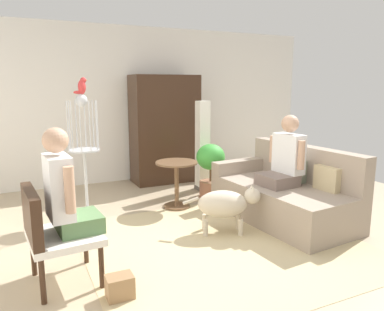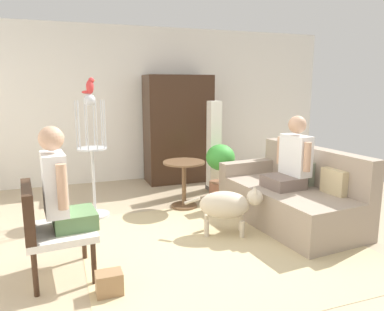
{
  "view_description": "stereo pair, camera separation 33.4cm",
  "coord_description": "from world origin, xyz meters",
  "px_view_note": "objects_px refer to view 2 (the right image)",
  "views": [
    {
      "loc": [
        -1.76,
        -3.23,
        1.65
      ],
      "look_at": [
        -0.18,
        0.17,
        0.93
      ],
      "focal_mm": 34.65,
      "sensor_mm": 36.0,
      "label": 1
    },
    {
      "loc": [
        -1.45,
        -3.35,
        1.65
      ],
      "look_at": [
        -0.18,
        0.17,
        0.93
      ],
      "focal_mm": 34.65,
      "sensor_mm": 36.0,
      "label": 2
    }
  ],
  "objects_px": {
    "couch": "(292,197)",
    "round_end_table": "(184,178)",
    "person_on_couch": "(292,160)",
    "dog": "(227,205)",
    "armoire_cabinet": "(178,129)",
    "potted_plant": "(220,166)",
    "bird_cage_stand": "(93,161)",
    "armchair": "(46,224)",
    "person_on_armchair": "(60,188)",
    "parrot": "(90,86)",
    "handbag": "(109,283)",
    "column_lamp": "(214,147)"
  },
  "relations": [
    {
      "from": "couch",
      "to": "round_end_table",
      "type": "relative_size",
      "value": 2.91
    },
    {
      "from": "couch",
      "to": "person_on_couch",
      "type": "distance_m",
      "value": 0.47
    },
    {
      "from": "dog",
      "to": "armoire_cabinet",
      "type": "distance_m",
      "value": 2.52
    },
    {
      "from": "potted_plant",
      "to": "bird_cage_stand",
      "type": "bearing_deg",
      "value": -173.52
    },
    {
      "from": "armchair",
      "to": "person_on_armchair",
      "type": "distance_m",
      "value": 0.33
    },
    {
      "from": "person_on_couch",
      "to": "couch",
      "type": "bearing_deg",
      "value": 28.29
    },
    {
      "from": "person_on_couch",
      "to": "parrot",
      "type": "xyz_separation_m",
      "value": [
        -2.19,
        1.03,
        0.86
      ]
    },
    {
      "from": "armoire_cabinet",
      "to": "handbag",
      "type": "height_order",
      "value": "armoire_cabinet"
    },
    {
      "from": "person_on_couch",
      "to": "person_on_armchair",
      "type": "xyz_separation_m",
      "value": [
        -2.59,
        -0.42,
        0.02
      ]
    },
    {
      "from": "parrot",
      "to": "handbag",
      "type": "distance_m",
      "value": 2.44
    },
    {
      "from": "armchair",
      "to": "armoire_cabinet",
      "type": "xyz_separation_m",
      "value": [
        2.08,
        2.81,
        0.41
      ]
    },
    {
      "from": "armchair",
      "to": "armoire_cabinet",
      "type": "height_order",
      "value": "armoire_cabinet"
    },
    {
      "from": "armchair",
      "to": "armoire_cabinet",
      "type": "bearing_deg",
      "value": 53.53
    },
    {
      "from": "round_end_table",
      "to": "handbag",
      "type": "height_order",
      "value": "round_end_table"
    },
    {
      "from": "dog",
      "to": "round_end_table",
      "type": "bearing_deg",
      "value": 98.36
    },
    {
      "from": "couch",
      "to": "column_lamp",
      "type": "xyz_separation_m",
      "value": [
        -0.35,
        1.61,
        0.39
      ]
    },
    {
      "from": "bird_cage_stand",
      "to": "column_lamp",
      "type": "height_order",
      "value": "bird_cage_stand"
    },
    {
      "from": "couch",
      "to": "bird_cage_stand",
      "type": "relative_size",
      "value": 1.2
    },
    {
      "from": "round_end_table",
      "to": "person_on_armchair",
      "type": "bearing_deg",
      "value": -138.42
    },
    {
      "from": "person_on_armchair",
      "to": "parrot",
      "type": "distance_m",
      "value": 1.72
    },
    {
      "from": "bird_cage_stand",
      "to": "armoire_cabinet",
      "type": "distance_m",
      "value": 2.07
    },
    {
      "from": "couch",
      "to": "potted_plant",
      "type": "height_order",
      "value": "couch"
    },
    {
      "from": "person_on_armchair",
      "to": "handbag",
      "type": "xyz_separation_m",
      "value": [
        0.32,
        -0.44,
        -0.7
      ]
    },
    {
      "from": "couch",
      "to": "round_end_table",
      "type": "height_order",
      "value": "couch"
    },
    {
      "from": "armchair",
      "to": "potted_plant",
      "type": "relative_size",
      "value": 1.05
    },
    {
      "from": "person_on_couch",
      "to": "parrot",
      "type": "height_order",
      "value": "parrot"
    },
    {
      "from": "dog",
      "to": "armoire_cabinet",
      "type": "relative_size",
      "value": 0.45
    },
    {
      "from": "potted_plant",
      "to": "column_lamp",
      "type": "height_order",
      "value": "column_lamp"
    },
    {
      "from": "bird_cage_stand",
      "to": "potted_plant",
      "type": "distance_m",
      "value": 1.87
    },
    {
      "from": "potted_plant",
      "to": "handbag",
      "type": "bearing_deg",
      "value": -132.26
    },
    {
      "from": "round_end_table",
      "to": "couch",
      "type": "bearing_deg",
      "value": -41.81
    },
    {
      "from": "dog",
      "to": "parrot",
      "type": "bearing_deg",
      "value": 140.33
    },
    {
      "from": "column_lamp",
      "to": "armoire_cabinet",
      "type": "bearing_deg",
      "value": 114.9
    },
    {
      "from": "person_on_armchair",
      "to": "potted_plant",
      "type": "distance_m",
      "value": 2.8
    },
    {
      "from": "person_on_couch",
      "to": "column_lamp",
      "type": "bearing_deg",
      "value": 100.45
    },
    {
      "from": "parrot",
      "to": "round_end_table",
      "type": "bearing_deg",
      "value": -2.42
    },
    {
      "from": "armchair",
      "to": "round_end_table",
      "type": "xyz_separation_m",
      "value": [
        1.71,
        1.41,
        -0.09
      ]
    },
    {
      "from": "couch",
      "to": "column_lamp",
      "type": "relative_size",
      "value": 1.32
    },
    {
      "from": "armchair",
      "to": "person_on_armchair",
      "type": "relative_size",
      "value": 0.94
    },
    {
      "from": "couch",
      "to": "round_end_table",
      "type": "xyz_separation_m",
      "value": [
        -1.06,
        0.95,
        0.1
      ]
    },
    {
      "from": "potted_plant",
      "to": "armchair",
      "type": "bearing_deg",
      "value": -144.76
    },
    {
      "from": "person_on_couch",
      "to": "person_on_armchair",
      "type": "distance_m",
      "value": 2.63
    },
    {
      "from": "person_on_couch",
      "to": "parrot",
      "type": "bearing_deg",
      "value": 154.86
    },
    {
      "from": "couch",
      "to": "potted_plant",
      "type": "bearing_deg",
      "value": 108.77
    },
    {
      "from": "bird_cage_stand",
      "to": "potted_plant",
      "type": "relative_size",
      "value": 1.94
    },
    {
      "from": "round_end_table",
      "to": "armoire_cabinet",
      "type": "height_order",
      "value": "armoire_cabinet"
    },
    {
      "from": "couch",
      "to": "armoire_cabinet",
      "type": "bearing_deg",
      "value": 106.43
    },
    {
      "from": "dog",
      "to": "handbag",
      "type": "relative_size",
      "value": 3.88
    },
    {
      "from": "potted_plant",
      "to": "column_lamp",
      "type": "bearing_deg",
      "value": 80.85
    },
    {
      "from": "person_on_couch",
      "to": "armchair",
      "type": "bearing_deg",
      "value": -170.99
    }
  ]
}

